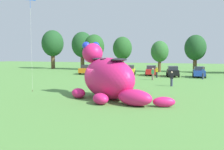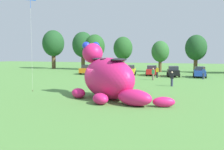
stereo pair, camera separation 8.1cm
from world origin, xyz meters
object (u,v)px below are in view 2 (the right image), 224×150
Objects in this scene: spectator_near_inflatable at (157,72)px; spectator_mid_field at (203,73)px; spectator_by_cars at (172,79)px; giant_inflatable_creature at (108,78)px; car_blue at (200,72)px; car_black at (173,71)px; spectator_far_side at (129,75)px; car_yellow at (130,70)px; car_white at (107,70)px; spectator_wandering at (153,74)px; car_orange at (88,69)px; car_red at (152,70)px.

spectator_mid_field is at bearing -1.22° from spectator_near_inflatable.
spectator_mid_field is 10.14m from spectator_by_cars.
car_blue is (7.08, 22.33, -0.90)m from giant_inflatable_creature.
spectator_far_side is at bearing -117.59° from car_black.
car_yellow is 10.75m from spectator_far_side.
spectator_by_cars is at bearing -110.14° from spectator_mid_field.
car_black is (11.45, 0.29, 0.00)m from car_white.
giant_inflatable_creature is 5.31× the size of spectator_near_inflatable.
spectator_wandering is at bearing -152.91° from spectator_mid_field.
car_blue is 12.87m from spectator_far_side.
spectator_near_inflatable and spectator_mid_field have the same top height.
spectator_by_cars is at bearing 67.29° from giant_inflatable_creature.
spectator_mid_field is at bearing 27.09° from spectator_wandering.
car_yellow is (3.93, 1.42, 0.00)m from car_white.
car_blue is 2.44× the size of spectator_near_inflatable.
spectator_far_side is (10.41, -9.21, -0.01)m from car_orange.
car_orange reaches higher than spectator_wandering.
car_orange reaches higher than spectator_by_cars.
car_yellow is at bearing 104.42° from spectator_far_side.
giant_inflatable_creature is 2.18× the size of car_orange.
car_white is 11.46m from car_black.
car_yellow is at bearing 161.46° from spectator_mid_field.
car_white is at bearing -3.33° from car_orange.
giant_inflatable_creature reaches higher than car_blue.
car_white is at bearing 164.97° from spectator_near_inflatable.
spectator_by_cars is (3.25, -9.66, 0.00)m from spectator_near_inflatable.
car_red is (11.58, 1.10, 0.00)m from car_orange.
spectator_wandering is (-3.24, 6.07, 0.00)m from spectator_by_cars.
car_blue is at bearing 0.24° from car_orange.
car_white is 16.27m from spectator_mid_field.
giant_inflatable_creature reaches higher than car_yellow.
car_black reaches higher than spectator_by_cars.
spectator_near_inflatable is (-6.21, -2.80, -0.01)m from car_blue.
spectator_mid_field is 7.56m from spectator_wandering.
spectator_by_cars is 1.00× the size of spectator_wandering.
spectator_far_side is at bearing 151.94° from spectator_by_cars.
car_red reaches higher than spectator_wandering.
car_yellow reaches higher than spectator_by_cars.
car_red is (7.78, 1.32, 0.00)m from car_white.
giant_inflatable_creature is at bearing -69.05° from car_white.
car_black is at bearing 147.44° from spectator_mid_field.
car_blue is at bearing 46.19° from spectator_far_side.
giant_inflatable_creature is 10.73m from spectator_by_cars.
spectator_far_side is at bearing -133.81° from car_blue.
car_orange is at bearing 176.67° from car_white.
car_yellow reaches higher than spectator_wandering.
spectator_wandering is 1.00× the size of spectator_far_side.
spectator_by_cars is (8.63, -13.58, -0.01)m from car_yellow.
car_blue is at bearing 24.30° from spectator_near_inflatable.
spectator_far_side is at bearing -41.50° from car_orange.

